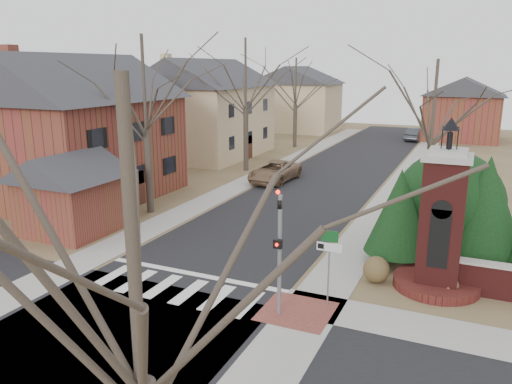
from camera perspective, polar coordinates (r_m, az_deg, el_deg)
The scene contains 28 objects.
ground at distance 18.89m, azimuth -10.56°, elevation -11.83°, with size 120.00×120.00×0.00m, color brown.
main_street at distance 38.08m, azimuth 8.44°, elevation 1.61°, with size 8.00×70.00×0.01m, color black.
cross_street at distance 16.82m, azimuth -16.55°, elevation -15.67°, with size 120.00×8.00×0.01m, color black.
crosswalk_zone at distance 19.48m, azimuth -9.21°, elevation -10.90°, with size 8.00×2.20×0.02m, color silver.
stop_bar at distance 20.63m, azimuth -6.91°, elevation -9.34°, with size 8.00×0.35×0.02m, color silver.
sidewalk_right_main at distance 37.07m, azimuth 16.19°, elevation 0.85°, with size 2.00×60.00×0.02m, color gray.
sidewalk_left at distance 39.75m, azimuth 1.21°, elevation 2.30°, with size 2.00×60.00×0.02m, color gray.
curb_apron at distance 17.71m, azimuth 4.67°, elevation -13.45°, with size 2.40×2.40×0.02m, color brown.
traffic_signal_pole at distance 16.45m, azimuth 2.70°, elevation -5.82°, with size 0.28×0.41×4.50m.
sign_post at distance 17.56m, azimuth 8.34°, elevation -6.87°, with size 0.90×0.07×2.75m.
brick_gate_monument at distance 19.80m, azimuth 20.35°, elevation -4.51°, with size 3.20×3.20×6.47m.
house_brick_left at distance 33.24m, azimuth -19.83°, elevation 7.24°, with size 9.80×11.80×9.42m.
house_stucco_left at distance 47.20m, azimuth -5.81°, elevation 9.75°, with size 9.80×12.80×9.28m.
garage_left at distance 26.66m, azimuth -20.49°, elevation 0.33°, with size 4.80×4.80×4.29m.
house_distant_left at distance 65.72m, azimuth 4.64°, elevation 10.71°, with size 10.80×8.80×8.53m.
house_distant_right at distance 62.03m, azimuth 22.53°, elevation 8.93°, with size 8.80×8.80×7.30m.
evergreen_near at distance 21.83m, azimuth 16.07°, elevation -2.09°, with size 2.80×2.80×4.10m.
evergreen_mid at distance 22.75m, azimuth 24.81°, elevation -1.43°, with size 3.40×3.40×4.70m.
evergreen_mass at distance 24.07m, azimuth 21.20°, elevation -0.76°, with size 4.80×4.80×4.80m, color black.
bare_tree_0 at distance 28.41m, azimuth -12.74°, elevation 12.82°, with size 8.05×8.05×11.15m.
bare_tree_1 at distance 39.62m, azimuth -1.20°, elevation 13.95°, with size 8.40×8.40×11.64m.
bare_tree_2 at distance 51.86m, azimuth 4.58°, elevation 12.86°, with size 7.35×7.35×10.19m.
bare_tree_3 at distance 29.97m, azimuth 19.80°, elevation 10.47°, with size 7.00×7.00×9.70m.
bare_tree_4 at distance 6.49m, azimuth -14.13°, elevation -2.97°, with size 6.65×6.65×9.21m.
pickup_truck at distance 36.48m, azimuth 2.16°, elevation 2.36°, with size 2.43×5.26×1.46m, color brown.
distant_car at distance 59.57m, azimuth 17.73°, elevation 6.30°, with size 1.49×4.28×1.41m, color #363A3E.
dry_shrub_left at distance 20.22m, azimuth 13.58°, elevation -8.59°, with size 1.04×1.04×1.04m, color brown.
dry_shrub_right at distance 20.05m, azimuth 21.16°, elevation -9.89°, with size 0.72×0.72×0.72m, color brown.
Camera 1 is at (9.89, -13.84, 8.22)m, focal length 35.00 mm.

